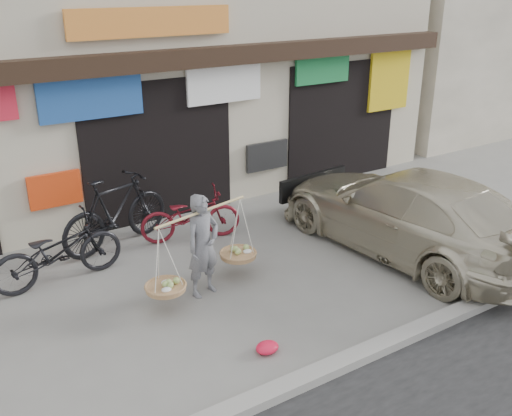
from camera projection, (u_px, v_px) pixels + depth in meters
ground at (258, 294)px, 8.55m from camera, size 70.00×70.00×0.00m
kerb at (346, 361)px, 6.97m from camera, size 70.00×0.25×0.12m
shophouse_block at (99, 26)px, 12.28m from camera, size 14.00×6.32×7.00m
neighbor_east at (480, 15)px, 19.52m from camera, size 12.00×7.00×6.40m
street_vendor at (203, 250)px, 8.33m from camera, size 1.94×0.90×1.57m
bike_0 at (58, 251)px, 8.72m from camera, size 2.06×0.87×1.06m
bike_1 at (116, 212)px, 9.87m from camera, size 2.25×1.22×1.30m
bike_2 at (190, 215)px, 10.18m from camera, size 1.89×1.10×0.94m
suv at (406, 212)px, 9.70m from camera, size 2.42×5.07×1.43m
red_bag at (267, 347)px, 7.21m from camera, size 0.31×0.25×0.14m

